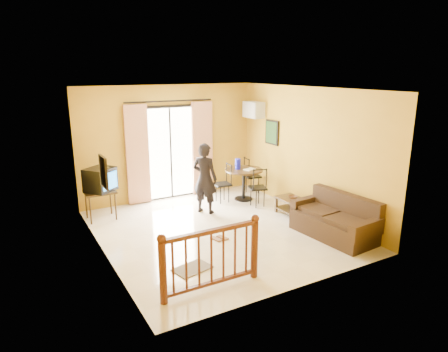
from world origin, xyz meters
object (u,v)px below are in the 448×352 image
dining_table (244,176)px  television (100,180)px  coffee_table (294,205)px  sofa (336,221)px  standing_person (205,178)px

dining_table → television: bearing=173.6°
television → coffee_table: (3.72, -1.90, -0.63)m
sofa → coffee_table: bearing=85.8°
television → coffee_table: television is taller
coffee_table → sofa: size_ratio=0.48×
dining_table → sofa: bearing=-82.8°
television → coffee_table: 4.22m
dining_table → standing_person: bearing=-164.3°
television → dining_table: television is taller
television → dining_table: (3.37, -0.38, -0.27)m
coffee_table → standing_person: bearing=143.7°
television → dining_table: 3.40m
dining_table → standing_person: 1.31m
television → sofa: 4.92m
coffee_table → dining_table: bearing=102.9°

